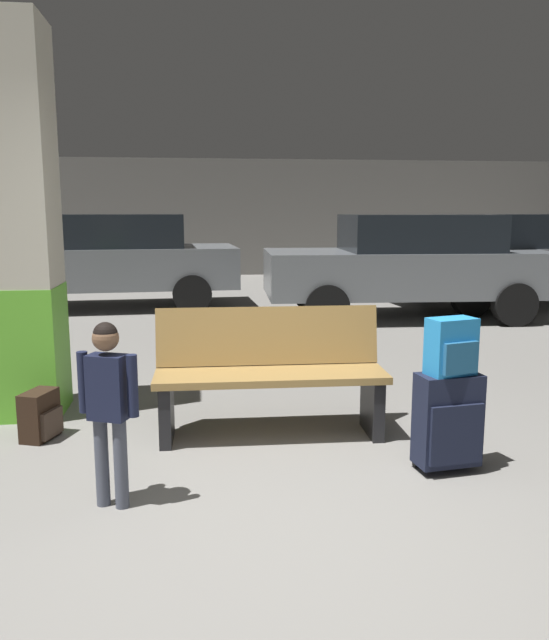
% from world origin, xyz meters
% --- Properties ---
extents(ground_plane, '(18.00, 18.00, 0.10)m').
position_xyz_m(ground_plane, '(0.00, 4.00, -0.05)').
color(ground_plane, gray).
extents(garage_back_wall, '(18.00, 0.12, 2.80)m').
position_xyz_m(garage_back_wall, '(0.00, 12.86, 1.40)').
color(garage_back_wall, slate).
rests_on(garage_back_wall, ground_plane).
extents(structural_pillar, '(0.57, 0.57, 2.94)m').
position_xyz_m(structural_pillar, '(-1.70, 2.18, 1.46)').
color(structural_pillar, '#66C633').
rests_on(structural_pillar, ground_plane).
extents(bench, '(1.61, 0.56, 0.89)m').
position_xyz_m(bench, '(0.13, 1.48, 0.44)').
color(bench, '#9E7A42').
rests_on(bench, ground_plane).
extents(suitcase, '(0.40, 0.27, 0.60)m').
position_xyz_m(suitcase, '(1.12, 0.69, 0.32)').
color(suitcase, '#191E33').
rests_on(suitcase, ground_plane).
extents(backpack_bright, '(0.31, 0.25, 0.34)m').
position_xyz_m(backpack_bright, '(1.12, 0.69, 0.77)').
color(backpack_bright, '#268CD8').
rests_on(backpack_bright, suitcase).
extents(child, '(0.32, 0.24, 1.00)m').
position_xyz_m(child, '(-0.84, 0.46, 0.62)').
color(child, '#4C5160').
rests_on(child, ground_plane).
extents(backpack_dark_floor, '(0.27, 0.32, 0.34)m').
position_xyz_m(backpack_dark_floor, '(-1.46, 1.56, 0.17)').
color(backpack_dark_floor, black).
rests_on(backpack_dark_floor, ground_plane).
extents(parked_car_side, '(4.25, 2.11, 1.51)m').
position_xyz_m(parked_car_side, '(4.87, 7.06, 0.81)').
color(parked_car_side, slate).
rests_on(parked_car_side, ground_plane).
extents(parked_car_near, '(4.17, 1.94, 1.51)m').
position_xyz_m(parked_car_near, '(2.72, 6.16, 0.81)').
color(parked_car_near, slate).
rests_on(parked_car_near, ground_plane).
extents(parked_car_far, '(4.19, 1.98, 1.51)m').
position_xyz_m(parked_car_far, '(-1.75, 7.68, 0.81)').
color(parked_car_far, slate).
rests_on(parked_car_far, ground_plane).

